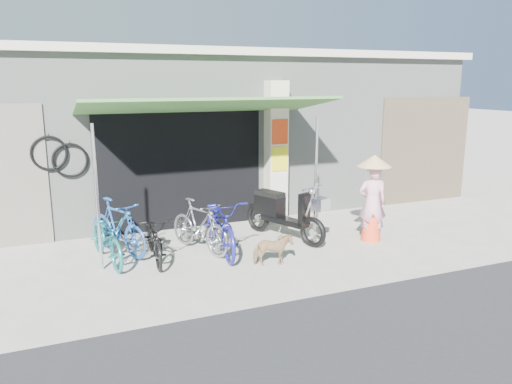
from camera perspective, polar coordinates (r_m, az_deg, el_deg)
name	(u,v)px	position (r m, az deg, el deg)	size (l,w,h in m)	color
ground	(289,260)	(8.61, 3.80, -7.74)	(80.00, 80.00, 0.00)	#A9A499
bicycle_shop	(202,127)	(12.89, -6.18, 7.37)	(12.30, 5.30, 3.66)	gray
shop_pillar	(276,152)	(10.76, 2.25, 4.61)	(0.42, 0.44, 3.00)	beige
awning	(207,107)	(9.27, -5.58, 9.59)	(4.60, 1.88, 2.72)	#3C7133
neighbour_right	(424,150)	(13.16, 18.68, 4.54)	(2.60, 0.06, 2.60)	brown
bike_teal	(107,238)	(8.71, -16.63, -5.01)	(0.57, 1.65, 0.87)	#186B6C
bike_blue	(118,227)	(9.09, -15.52, -3.84)	(0.46, 1.63, 0.98)	#1F4A90
bike_black	(155,237)	(8.61, -11.51, -5.11)	(0.54, 1.55, 0.81)	black
bike_silver	(199,226)	(8.94, -6.50, -3.85)	(0.44, 1.57, 0.95)	#9C9CA0
bike_navy	(221,224)	(8.85, -4.05, -3.72)	(0.68, 1.94, 1.02)	navy
street_dog	(273,250)	(8.27, 1.91, -6.60)	(0.29, 0.64, 0.54)	tan
moped	(282,213)	(9.60, 3.03, -2.39)	(0.96, 1.89, 1.12)	black
nun	(373,198)	(9.66, 13.18, -0.69)	(0.64, 0.64, 1.65)	pink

